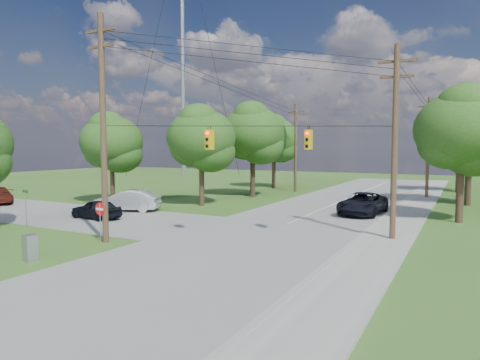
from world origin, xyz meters
The scene contains 24 objects.
ground centered at (0.00, 0.00, 0.00)m, with size 140.00×140.00×0.00m, color #375B1E.
main_road centered at (2.00, 5.00, 0.01)m, with size 10.00×100.00×0.03m, color gray.
cross_road centered at (-22.00, 6.00, 0.02)m, with size 48.00×9.00×0.03m, color gray.
sidewalk_east centered at (8.70, 5.00, 0.06)m, with size 2.60×100.00×0.12m, color #A3A198.
pole_sw centered at (-4.60, 0.40, 6.23)m, with size 2.00×0.32×12.00m.
pole_ne centered at (8.90, 8.00, 5.47)m, with size 2.00×0.32×10.50m.
pole_north_e centered at (8.90, 30.00, 5.13)m, with size 2.00×0.32×10.00m.
pole_north_w centered at (-5.00, 30.00, 5.13)m, with size 2.00×0.32×10.00m.
power_lines centered at (1.50, 11.54, 9.15)m, with size 13.93×29.62×4.93m.
traffic_signals centered at (2.55, 4.43, 5.50)m, with size 4.91×3.27×1.05m.
radio_mast centered at (-32.00, 46.00, 22.50)m, with size 0.70×0.70×45.00m, color gray.
tree_w_near centered at (-8.00, 15.00, 5.92)m, with size 6.00×6.00×8.40m.
tree_w_mid centered at (-7.00, 23.00, 6.58)m, with size 6.40×6.40×9.22m.
tree_w_far centered at (-9.00, 33.00, 6.25)m, with size 6.00×6.00×8.73m.
tree_e_near centered at (12.00, 16.00, 6.25)m, with size 6.20×6.20×8.81m.
tree_e_mid centered at (12.50, 26.00, 6.91)m, with size 6.60×6.60×9.64m.
tree_e_far centered at (11.50, 38.00, 5.92)m, with size 5.80×5.80×8.32m.
tree_cross_n centered at (-16.00, 12.50, 5.59)m, with size 5.60×5.60×7.91m.
car_cross_dark centered at (-10.74, 5.55, 0.71)m, with size 1.61×3.99×1.36m, color black.
car_cross_silver centered at (-11.30, 9.30, 0.88)m, with size 1.78×5.12×1.69m, color silver.
car_main_north centered at (5.50, 16.50, 0.84)m, with size 2.69×5.84×1.62m, color black.
control_cabinet centered at (-4.73, -4.00, 0.59)m, with size 0.66×0.47×1.19m, color gray.
do_not_enter_sign centered at (-4.81, 0.24, 1.58)m, with size 0.72×0.10×2.15m.
street_name_sign centered at (-12.00, 1.00, 1.57)m, with size 0.72×0.19×2.42m.
Camera 1 is at (12.35, -16.16, 5.06)m, focal length 32.00 mm.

